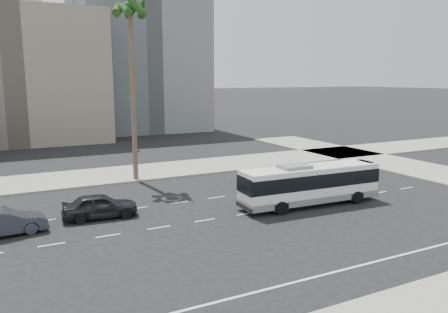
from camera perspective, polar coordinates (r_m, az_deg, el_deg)
ground at (r=29.07m, az=2.92°, el=-7.45°), size 700.00×700.00×0.00m
sidewalk_north at (r=42.75m, az=-7.51°, el=-1.71°), size 120.00×7.00×0.15m
midrise_beige_west at (r=69.01m, az=-25.86°, el=9.30°), size 24.00×18.00×18.00m
midrise_gray_center at (r=79.19m, az=-11.27°, el=12.97°), size 20.00×20.00×26.00m
civic_tower at (r=275.89m, az=-25.40°, el=15.41°), size 42.00×42.00×129.00m
highrise_right at (r=262.04m, az=-14.48°, el=15.53°), size 26.00×26.00×70.00m
highrise_far at (r=296.88m, az=-10.91°, el=14.02°), size 22.00×22.00×60.00m
city_bus at (r=31.23m, az=11.13°, el=-3.43°), size 10.42×2.77×2.96m
car_a at (r=29.12m, az=-15.80°, el=-6.17°), size 2.32×4.83×1.59m
car_b at (r=27.90m, az=-26.69°, el=-7.69°), size 1.98×4.70×1.51m
palm_near at (r=38.54m, az=-12.12°, el=17.92°), size 4.63×4.63×15.61m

